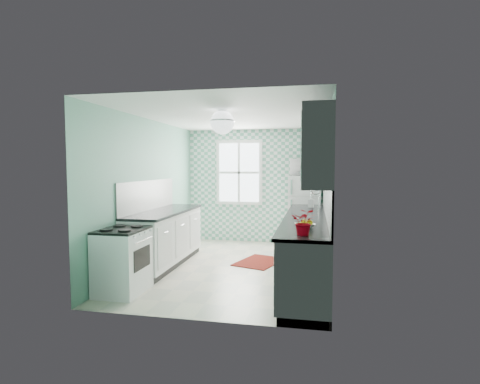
% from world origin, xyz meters
% --- Properties ---
extents(floor, '(3.00, 4.40, 0.02)m').
position_xyz_m(floor, '(0.00, 0.00, -0.01)').
color(floor, beige).
rests_on(floor, ground).
extents(ceiling, '(3.00, 4.40, 0.02)m').
position_xyz_m(ceiling, '(0.00, 0.00, 2.51)').
color(ceiling, white).
rests_on(ceiling, wall_back).
extents(wall_back, '(3.00, 0.02, 2.50)m').
position_xyz_m(wall_back, '(0.00, 2.21, 1.25)').
color(wall_back, '#69A58E').
rests_on(wall_back, floor).
extents(wall_front, '(3.00, 0.02, 2.50)m').
position_xyz_m(wall_front, '(0.00, -2.21, 1.25)').
color(wall_front, '#69A58E').
rests_on(wall_front, floor).
extents(wall_left, '(0.02, 4.40, 2.50)m').
position_xyz_m(wall_left, '(-1.51, 0.00, 1.25)').
color(wall_left, '#69A58E').
rests_on(wall_left, floor).
extents(wall_right, '(0.02, 4.40, 2.50)m').
position_xyz_m(wall_right, '(1.51, 0.00, 1.25)').
color(wall_right, '#69A58E').
rests_on(wall_right, floor).
extents(accent_wall, '(3.00, 0.01, 2.50)m').
position_xyz_m(accent_wall, '(0.00, 2.19, 1.25)').
color(accent_wall, '#5AA288').
rests_on(accent_wall, wall_back).
extents(window, '(1.04, 0.05, 1.44)m').
position_xyz_m(window, '(-0.35, 2.16, 1.55)').
color(window, white).
rests_on(window, wall_back).
extents(backsplash_right, '(0.02, 3.60, 0.51)m').
position_xyz_m(backsplash_right, '(1.49, -0.40, 1.20)').
color(backsplash_right, white).
rests_on(backsplash_right, wall_right).
extents(backsplash_left, '(0.02, 2.15, 0.51)m').
position_xyz_m(backsplash_left, '(-1.49, -0.07, 1.20)').
color(backsplash_left, white).
rests_on(backsplash_left, wall_left).
extents(upper_cabinets_right, '(0.33, 3.20, 0.90)m').
position_xyz_m(upper_cabinets_right, '(1.33, -0.60, 1.90)').
color(upper_cabinets_right, silver).
rests_on(upper_cabinets_right, wall_right).
extents(upper_cabinet_fridge, '(0.40, 0.74, 0.40)m').
position_xyz_m(upper_cabinet_fridge, '(1.30, 1.83, 2.25)').
color(upper_cabinet_fridge, silver).
rests_on(upper_cabinet_fridge, wall_right).
extents(ceiling_light, '(0.34, 0.34, 0.35)m').
position_xyz_m(ceiling_light, '(0.00, -0.80, 2.32)').
color(ceiling_light, silver).
rests_on(ceiling_light, ceiling).
extents(base_cabinets_right, '(0.60, 3.60, 0.90)m').
position_xyz_m(base_cabinets_right, '(1.20, -0.40, 0.45)').
color(base_cabinets_right, white).
rests_on(base_cabinets_right, floor).
extents(countertop_right, '(0.63, 3.60, 0.04)m').
position_xyz_m(countertop_right, '(1.19, -0.40, 0.92)').
color(countertop_right, black).
rests_on(countertop_right, base_cabinets_right).
extents(base_cabinets_left, '(0.60, 2.15, 0.90)m').
position_xyz_m(base_cabinets_left, '(-1.20, -0.07, 0.45)').
color(base_cabinets_left, white).
rests_on(base_cabinets_left, floor).
extents(countertop_left, '(0.63, 2.15, 0.04)m').
position_xyz_m(countertop_left, '(-1.19, -0.07, 0.92)').
color(countertop_left, black).
rests_on(countertop_left, base_cabinets_left).
extents(fridge, '(0.65, 0.65, 1.50)m').
position_xyz_m(fridge, '(1.11, 1.81, 0.75)').
color(fridge, white).
rests_on(fridge, floor).
extents(stove, '(0.56, 0.70, 0.85)m').
position_xyz_m(stove, '(-1.20, -1.52, 0.45)').
color(stove, silver).
rests_on(stove, floor).
extents(sink, '(0.54, 0.45, 0.53)m').
position_xyz_m(sink, '(1.20, 0.68, 0.93)').
color(sink, silver).
rests_on(sink, countertop_right).
extents(rug, '(0.90, 1.08, 0.01)m').
position_xyz_m(rug, '(0.36, 0.40, 0.01)').
color(rug, '#5F0811').
rests_on(rug, floor).
extents(dish_towel, '(0.11, 0.26, 0.41)m').
position_xyz_m(dish_towel, '(0.89, 0.39, 0.48)').
color(dish_towel, '#58ADA5').
rests_on(dish_towel, base_cabinets_right).
extents(fruit_bowl, '(0.32, 0.32, 0.06)m').
position_xyz_m(fruit_bowl, '(1.20, -1.45, 0.97)').
color(fruit_bowl, white).
rests_on(fruit_bowl, countertop_right).
extents(potted_plant, '(0.29, 0.26, 0.29)m').
position_xyz_m(potted_plant, '(1.20, -1.93, 1.09)').
color(potted_plant, '#B41234').
rests_on(potted_plant, countertop_right).
extents(soap_bottle, '(0.11, 0.11, 0.22)m').
position_xyz_m(soap_bottle, '(1.25, 0.89, 1.05)').
color(soap_bottle, '#8FA6AE').
rests_on(soap_bottle, countertop_right).
extents(microwave, '(0.64, 0.45, 0.34)m').
position_xyz_m(microwave, '(1.11, 1.81, 1.67)').
color(microwave, silver).
rests_on(microwave, fridge).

